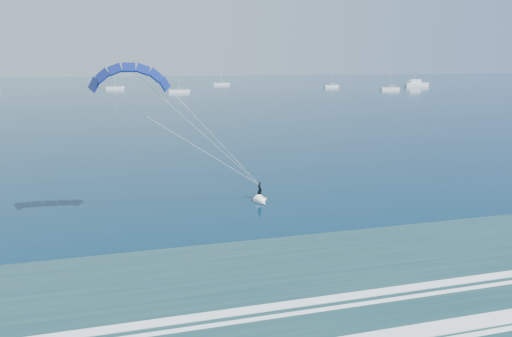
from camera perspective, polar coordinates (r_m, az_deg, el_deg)
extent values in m
cube|color=#1E423F|center=(25.31, 10.00, -17.51)|extent=(600.00, 22.00, 0.03)
cube|color=white|center=(26.48, 8.60, -15.93)|extent=(600.00, 0.70, 0.07)
cube|color=orange|center=(43.95, 0.46, -3.80)|extent=(1.34, 0.43, 0.08)
imported|color=black|center=(43.71, 0.47, -2.72)|extent=(0.52, 0.68, 1.65)
cone|color=white|center=(42.70, 0.73, -4.26)|extent=(1.31, 1.74, 1.10)
cube|color=white|center=(269.29, 19.38, 9.86)|extent=(13.59, 3.62, 1.99)
cube|color=white|center=(268.66, 19.24, 10.27)|extent=(6.34, 2.90, 1.81)
cylinder|color=silver|center=(268.59, 19.27, 10.68)|extent=(0.16, 0.16, 2.00)
cube|color=white|center=(238.02, -17.23, 9.58)|extent=(8.24, 2.40, 1.20)
cylinder|color=silver|center=(237.79, -17.33, 10.93)|extent=(0.18, 0.18, 9.97)
cylinder|color=silver|center=(237.90, -16.97, 9.94)|extent=(2.60, 0.12, 0.12)
cube|color=white|center=(204.62, -9.61, 9.50)|extent=(8.79, 2.40, 1.20)
cylinder|color=silver|center=(204.34, -9.68, 11.20)|extent=(0.18, 0.18, 10.99)
cylinder|color=silver|center=(204.65, -9.29, 9.90)|extent=(2.60, 0.12, 0.12)
cube|color=white|center=(270.91, -4.37, 10.48)|extent=(9.30, 2.40, 1.20)
cylinder|color=silver|center=(270.70, -4.40, 11.81)|extent=(0.18, 0.18, 11.37)
cylinder|color=silver|center=(271.07, -4.12, 10.78)|extent=(2.60, 0.12, 0.12)
cube|color=white|center=(246.77, 9.39, 10.09)|extent=(7.56, 2.40, 1.20)
cylinder|color=silver|center=(246.57, 9.44, 11.31)|extent=(0.18, 0.18, 9.28)
cylinder|color=silver|center=(247.20, 9.66, 10.41)|extent=(2.60, 0.12, 0.12)
cube|color=white|center=(229.04, 16.38, 9.52)|extent=(9.21, 2.40, 1.20)
cylinder|color=silver|center=(228.79, 16.48, 11.07)|extent=(0.18, 0.18, 11.21)
cylinder|color=silver|center=(229.59, 16.67, 9.86)|extent=(2.60, 0.12, 0.12)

